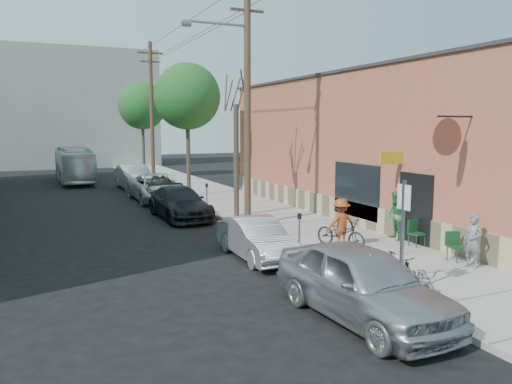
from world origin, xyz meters
name	(u,v)px	position (x,y,z in m)	size (l,w,h in m)	color
ground	(232,260)	(0.00, 0.00, 0.00)	(120.00, 120.00, 0.00)	black
sidewalk	(230,202)	(4.25, 11.00, 0.07)	(4.50, 58.00, 0.15)	#A4A298
cafe_building	(370,146)	(8.99, 4.99, 3.30)	(6.60, 20.20, 6.61)	#AD5840
end_cap_building	(66,109)	(-2.00, 42.00, 6.00)	(18.00, 8.00, 12.00)	#959591
sign_post	(403,227)	(2.35, -5.12, 1.83)	(0.07, 0.45, 2.80)	slate
parking_meter_near	(299,226)	(2.25, -0.29, 0.98)	(0.14, 0.14, 1.24)	slate
parking_meter_far	(207,192)	(2.25, 9.10, 0.98)	(0.14, 0.14, 1.24)	slate
utility_pole_near	(246,96)	(2.39, 4.44, 5.41)	(3.57, 0.28, 10.00)	#503A28
utility_pole_far	(152,110)	(2.45, 21.76, 5.34)	(1.80, 0.28, 10.00)	#503A28
tree_bare	(236,161)	(2.80, 6.54, 2.67)	(0.24, 0.24, 5.04)	#44392C
tree_leafy_mid	(187,97)	(2.80, 14.03, 5.91)	(3.85, 3.85, 7.70)	#44392C
tree_leafy_far	(142,106)	(2.80, 26.71, 5.85)	(3.83, 3.83, 7.63)	#44392C
patio_chair_a	(417,234)	(6.20, -1.42, 0.59)	(0.50, 0.50, 0.88)	#12431C
patio_chair_b	(457,247)	(5.99, -3.38, 0.59)	(0.50, 0.50, 0.88)	#12431C
patron_grey	(473,241)	(5.85, -4.08, 0.93)	(0.57, 0.37, 1.56)	slate
patron_green	(396,216)	(6.20, -0.32, 1.03)	(0.85, 0.67, 1.76)	#317C49
cyclist	(341,223)	(3.70, -0.54, 0.99)	(1.08, 0.62, 1.67)	#9B3B16
cyclist_bike	(341,233)	(3.70, -0.54, 0.65)	(0.67, 1.92, 1.01)	black
parked_bike_a	(398,271)	(2.58, -4.74, 0.61)	(0.43, 1.52, 0.91)	black
parked_bike_b	(426,283)	(2.57, -5.73, 0.60)	(0.60, 1.73, 0.91)	slate
car_0	(362,283)	(0.80, -5.68, 0.82)	(1.94, 4.83, 1.65)	#A2A4A9
car_1	(257,238)	(0.80, -0.09, 0.65)	(1.37, 3.94, 1.30)	#BBBBC3
car_2	(180,203)	(0.48, 7.77, 0.72)	(2.00, 4.93, 1.43)	black
car_3	(157,187)	(0.80, 13.50, 0.77)	(2.55, 5.54, 1.54)	silver
car_4	(134,177)	(0.58, 19.27, 0.83)	(1.75, 5.01, 1.65)	#979C9E
bus	(74,165)	(-2.68, 25.79, 1.31)	(2.20, 9.40, 2.62)	silver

